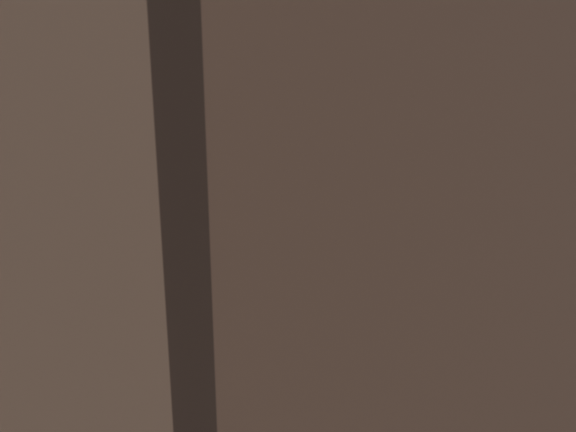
% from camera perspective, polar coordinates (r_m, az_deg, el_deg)
% --- Properties ---
extents(ground, '(120.00, 120.00, 0.00)m').
position_cam_1_polar(ground, '(30.48, -0.62, -4.24)').
color(ground, black).
rests_on(ground, ground).
extents(sidewalk_ne, '(30.00, 30.00, 0.15)m').
position_cam_1_polar(sidewalk_ne, '(58.05, 11.36, 4.89)').
color(sidewalk_ne, gray).
rests_on(sidewalk_ne, ground).
extents(building_ne, '(25.00, 16.00, 12.00)m').
position_cam_1_polar(building_ne, '(52.93, 14.21, 10.24)').
color(building_ne, '#411410').
rests_on(building_ne, ground).
extents(tree_near, '(2.69, 2.69, 4.49)m').
position_cam_1_polar(tree_near, '(41.51, 4.16, 5.46)').
color(tree_near, black).
rests_on(tree_near, ground).
extents(tree_far, '(2.43, 2.43, 4.07)m').
position_cam_1_polar(tree_far, '(46.95, 0.95, 6.27)').
color(tree_far, black).
rests_on(tree_far, ground).
extents(signal_pole, '(1.29, 1.24, 4.60)m').
position_cam_1_polar(signal_pole, '(21.72, -10.91, -4.67)').
color(signal_pole, black).
rests_on(signal_pole, ground).
extents(box_truck, '(8.09, 3.11, 3.59)m').
position_cam_1_polar(box_truck, '(34.01, 18.23, 0.34)').
color(box_truck, silver).
rests_on(box_truck, ground).
extents(traffic_cone, '(0.54, 0.54, 0.80)m').
position_cam_1_polar(traffic_cone, '(25.67, -9.76, -7.36)').
color(traffic_cone, '#DE6109').
rests_on(traffic_cone, ground).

